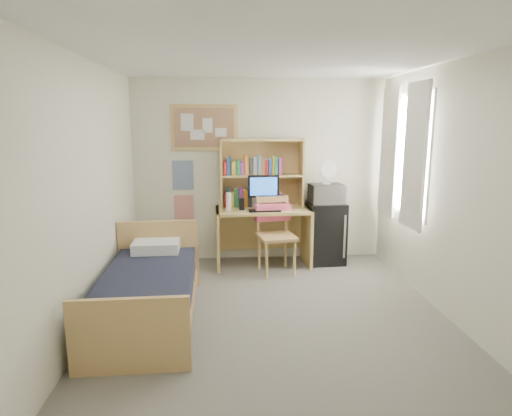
{
  "coord_description": "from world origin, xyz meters",
  "views": [
    {
      "loc": [
        -0.46,
        -4.06,
        1.98
      ],
      "look_at": [
        -0.11,
        1.2,
        0.93
      ],
      "focal_mm": 30.0,
      "sensor_mm": 36.0,
      "label": 1
    }
  ],
  "objects": [
    {
      "name": "wall_left",
      "position": [
        -1.8,
        0.0,
        1.3
      ],
      "size": [
        0.04,
        4.2,
        2.6
      ],
      "primitive_type": "cube",
      "color": "white",
      "rests_on": "floor"
    },
    {
      "name": "keyboard",
      "position": [
        0.03,
        1.55,
        0.83
      ],
      "size": [
        0.44,
        0.15,
        0.02
      ],
      "primitive_type": "cube",
      "rotation": [
        0.0,
        0.0,
        0.04
      ],
      "color": "black",
      "rests_on": "desk"
    },
    {
      "name": "ceiling",
      "position": [
        0.0,
        0.0,
        2.6
      ],
      "size": [
        3.6,
        4.2,
        0.02
      ],
      "primitive_type": "cube",
      "color": "white",
      "rests_on": "wall_back"
    },
    {
      "name": "wall_back",
      "position": [
        0.0,
        2.1,
        1.3
      ],
      "size": [
        3.6,
        0.04,
        2.6
      ],
      "primitive_type": "cube",
      "color": "white",
      "rests_on": "floor"
    },
    {
      "name": "curtain_left",
      "position": [
        1.72,
        0.8,
        1.6
      ],
      "size": [
        0.04,
        0.55,
        1.7
      ],
      "primitive_type": "cube",
      "color": "white",
      "rests_on": "wall_right"
    },
    {
      "name": "speaker_right",
      "position": [
        0.33,
        1.71,
        0.91
      ],
      "size": [
        0.08,
        0.08,
        0.19
      ],
      "primitive_type": "cube",
      "rotation": [
        0.0,
        0.0,
        0.04
      ],
      "color": "black",
      "rests_on": "desk"
    },
    {
      "name": "floor",
      "position": [
        0.0,
        0.0,
        -0.01
      ],
      "size": [
        3.6,
        4.2,
        0.02
      ],
      "primitive_type": "cube",
      "color": "gray",
      "rests_on": "ground"
    },
    {
      "name": "hoodie",
      "position": [
        0.14,
        1.6,
        0.79
      ],
      "size": [
        0.5,
        0.23,
        0.23
      ],
      "primitive_type": "cube",
      "rotation": [
        0.0,
        0.0,
        0.19
      ],
      "color": "#E5577A",
      "rests_on": "desk_chair"
    },
    {
      "name": "poster_wave",
      "position": [
        -1.1,
        2.09,
        1.25
      ],
      "size": [
        0.3,
        0.01,
        0.42
      ],
      "primitive_type": "cube",
      "color": "navy",
      "rests_on": "wall_back"
    },
    {
      "name": "wall_right",
      "position": [
        1.8,
        0.0,
        1.3
      ],
      "size": [
        0.04,
        4.2,
        2.6
      ],
      "primitive_type": "cube",
      "color": "white",
      "rests_on": "floor"
    },
    {
      "name": "pillow",
      "position": [
        -1.3,
        0.81,
        0.57
      ],
      "size": [
        0.54,
        0.38,
        0.13
      ],
      "primitive_type": "cube",
      "rotation": [
        0.0,
        0.0,
        0.03
      ],
      "color": "white",
      "rests_on": "bed"
    },
    {
      "name": "curtain_right",
      "position": [
        1.72,
        1.6,
        1.6
      ],
      "size": [
        0.04,
        0.55,
        1.7
      ],
      "primitive_type": "cube",
      "color": "white",
      "rests_on": "wall_right"
    },
    {
      "name": "desk_fan",
      "position": [
        0.93,
        1.8,
        1.29
      ],
      "size": [
        0.25,
        0.25,
        0.3
      ],
      "primitive_type": "cylinder",
      "rotation": [
        0.0,
        0.0,
        0.06
      ],
      "color": "white",
      "rests_on": "microwave"
    },
    {
      "name": "microwave",
      "position": [
        0.93,
        1.8,
        1.01
      ],
      "size": [
        0.48,
        0.37,
        0.26
      ],
      "primitive_type": "cube",
      "rotation": [
        0.0,
        0.0,
        0.06
      ],
      "color": "#BBBABF",
      "rests_on": "mini_fridge"
    },
    {
      "name": "bulletin_board",
      "position": [
        -0.78,
        2.08,
        1.92
      ],
      "size": [
        0.94,
        0.03,
        0.64
      ],
      "primitive_type": "cube",
      "color": "#AA7C59",
      "rests_on": "wall_back"
    },
    {
      "name": "hutch",
      "position": [
        0.02,
        1.9,
        1.29
      ],
      "size": [
        1.18,
        0.35,
        0.96
      ],
      "primitive_type": "cube",
      "rotation": [
        0.0,
        0.0,
        0.04
      ],
      "color": "#DEBD6C",
      "rests_on": "desk"
    },
    {
      "name": "desk",
      "position": [
        0.03,
        1.75,
        0.41
      ],
      "size": [
        1.33,
        0.71,
        0.81
      ],
      "primitive_type": "cube",
      "rotation": [
        0.0,
        0.0,
        0.04
      ],
      "color": "#DEBD6C",
      "rests_on": "floor"
    },
    {
      "name": "monitor",
      "position": [
        0.03,
        1.69,
        1.04
      ],
      "size": [
        0.43,
        0.05,
        0.45
      ],
      "primitive_type": "cube",
      "rotation": [
        0.0,
        0.0,
        0.04
      ],
      "color": "black",
      "rests_on": "desk"
    },
    {
      "name": "bed",
      "position": [
        -1.28,
        0.06,
        0.25
      ],
      "size": [
        0.98,
        1.87,
        0.51
      ],
      "primitive_type": "cube",
      "rotation": [
        0.0,
        0.0,
        0.03
      ],
      "color": "black",
      "rests_on": "floor"
    },
    {
      "name": "mini_fridge",
      "position": [
        0.92,
        1.82,
        0.44
      ],
      "size": [
        0.55,
        0.55,
        0.88
      ],
      "primitive_type": "cube",
      "rotation": [
        0.0,
        0.0,
        0.06
      ],
      "color": "black",
      "rests_on": "floor"
    },
    {
      "name": "wall_front",
      "position": [
        0.0,
        -2.1,
        1.3
      ],
      "size": [
        3.6,
        0.04,
        2.6
      ],
      "primitive_type": "cube",
      "color": "white",
      "rests_on": "floor"
    },
    {
      "name": "desk_chair",
      "position": [
        0.18,
        1.4,
        0.51
      ],
      "size": [
        0.6,
        0.6,
        1.03
      ],
      "primitive_type": "cube",
      "rotation": [
        0.0,
        0.0,
        0.19
      ],
      "color": "tan",
      "rests_on": "floor"
    },
    {
      "name": "poster_japan",
      "position": [
        -1.1,
        2.09,
        0.78
      ],
      "size": [
        0.28,
        0.01,
        0.36
      ],
      "primitive_type": "cube",
      "color": "red",
      "rests_on": "wall_back"
    },
    {
      "name": "speaker_left",
      "position": [
        -0.27,
        1.68,
        0.9
      ],
      "size": [
        0.07,
        0.07,
        0.17
      ],
      "primitive_type": "cube",
      "rotation": [
        0.0,
        0.0,
        0.04
      ],
      "color": "black",
      "rests_on": "desk"
    },
    {
      "name": "window_unit",
      "position": [
        1.75,
        1.2,
        1.6
      ],
      "size": [
        0.1,
        1.4,
        1.7
      ],
      "primitive_type": "cube",
      "color": "white",
      "rests_on": "wall_right"
    },
    {
      "name": "water_bottle",
      "position": [
        -0.45,
        1.63,
        0.94
      ],
      "size": [
        0.07,
        0.07,
        0.25
      ],
      "primitive_type": "cylinder",
      "rotation": [
        0.0,
        0.0,
        0.04
      ],
      "color": "white",
      "rests_on": "desk"
    }
  ]
}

